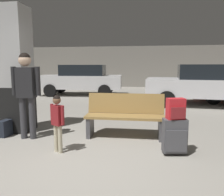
{
  "coord_description": "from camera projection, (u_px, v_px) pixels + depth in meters",
  "views": [
    {
      "loc": [
        0.91,
        -2.92,
        1.46
      ],
      "look_at": [
        0.24,
        1.3,
        0.85
      ],
      "focal_mm": 36.1,
      "sensor_mm": 36.0,
      "label": 1
    }
  ],
  "objects": [
    {
      "name": "suitcase",
      "position": [
        175.0,
        136.0,
        3.7
      ],
      "size": [
        0.41,
        0.28,
        0.6
      ],
      "color": "#4C4C51",
      "rests_on": "ground_plane"
    },
    {
      "name": "backpack_dark_floor",
      "position": [
        5.0,
        128.0,
        4.69
      ],
      "size": [
        0.21,
        0.29,
        0.34
      ],
      "color": "#1E232D",
      "rests_on": "ground_plane"
    },
    {
      "name": "structural_pillar",
      "position": [
        16.0,
        71.0,
        4.95
      ],
      "size": [
        0.57,
        0.57,
        2.73
      ],
      "color": "black",
      "rests_on": "ground_plane"
    },
    {
      "name": "ground_plane",
      "position": [
        118.0,
        114.0,
        7.12
      ],
      "size": [
        18.0,
        18.0,
        0.1
      ],
      "primitive_type": "cube",
      "color": "gray"
    },
    {
      "name": "child",
      "position": [
        57.0,
        118.0,
        3.76
      ],
      "size": [
        0.3,
        0.25,
        0.98
      ],
      "color": "beige",
      "rests_on": "ground_plane"
    },
    {
      "name": "garage_back_wall",
      "position": [
        135.0,
        67.0,
        15.57
      ],
      "size": [
        18.0,
        0.12,
        2.8
      ],
      "primitive_type": "cube",
      "color": "gray",
      "rests_on": "ground_plane"
    },
    {
      "name": "backpack_bright",
      "position": [
        176.0,
        109.0,
        3.63
      ],
      "size": [
        0.31,
        0.26,
        0.34
      ],
      "color": "red",
      "rests_on": "suitcase"
    },
    {
      "name": "parked_car_near",
      "position": [
        205.0,
        84.0,
        8.24
      ],
      "size": [
        4.22,
        2.03,
        1.51
      ],
      "color": "silver",
      "rests_on": "ground_plane"
    },
    {
      "name": "parked_car_far",
      "position": [
        81.0,
        79.0,
        11.3
      ],
      "size": [
        4.22,
        2.03,
        1.51
      ],
      "color": "silver",
      "rests_on": "ground_plane"
    },
    {
      "name": "adult",
      "position": [
        26.0,
        86.0,
        4.43
      ],
      "size": [
        0.59,
        0.24,
        1.71
      ],
      "color": "#38383D",
      "rests_on": "ground_plane"
    },
    {
      "name": "bench",
      "position": [
        125.0,
        116.0,
        4.63
      ],
      "size": [
        1.61,
        0.56,
        0.89
      ],
      "color": "#9E7A42",
      "rests_on": "ground_plane"
    }
  ]
}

